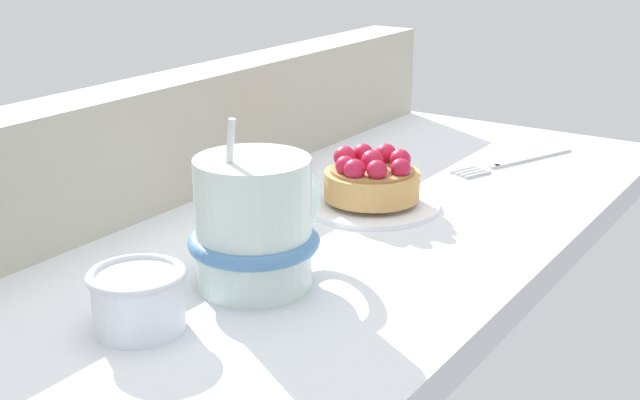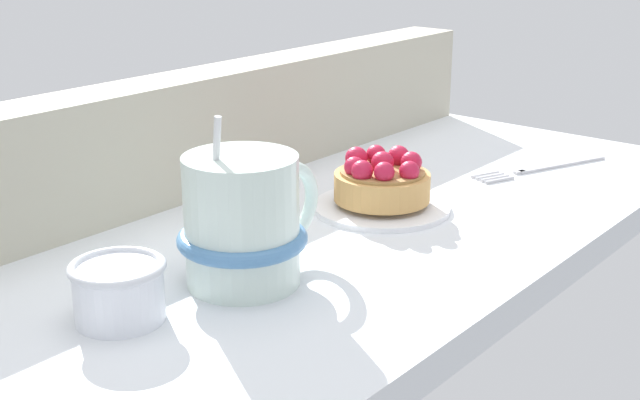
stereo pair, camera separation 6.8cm
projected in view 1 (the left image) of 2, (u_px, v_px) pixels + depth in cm
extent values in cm
cube|color=silver|center=(332.00, 233.00, 75.00)|extent=(81.57, 38.16, 2.72)
cube|color=#B2AD99|center=(189.00, 132.00, 81.22)|extent=(79.94, 5.83, 10.97)
cylinder|color=white|center=(372.00, 202.00, 77.11)|extent=(12.24, 12.24, 0.96)
cylinder|color=white|center=(371.00, 205.00, 77.18)|extent=(6.73, 6.73, 0.48)
cylinder|color=tan|center=(372.00, 185.00, 76.56)|extent=(8.55, 8.55, 2.42)
cylinder|color=#A37942|center=(372.00, 170.00, 76.12)|extent=(7.52, 7.52, 0.30)
sphere|color=#B71938|center=(372.00, 161.00, 75.86)|extent=(2.03, 2.03, 2.03)
sphere|color=#B71938|center=(386.00, 154.00, 78.09)|extent=(2.00, 2.00, 2.00)
sphere|color=#B71938|center=(363.00, 153.00, 78.31)|extent=(1.82, 1.82, 1.82)
sphere|color=#B71938|center=(345.00, 157.00, 77.37)|extent=(2.05, 2.05, 2.05)
sphere|color=#B71938|center=(342.00, 165.00, 75.07)|extent=(1.81, 1.81, 1.81)
sphere|color=#B71938|center=(355.00, 170.00, 73.81)|extent=(1.90, 1.90, 1.90)
sphere|color=#B71938|center=(377.00, 170.00, 73.43)|extent=(1.79, 1.79, 1.79)
sphere|color=#B71938|center=(401.00, 169.00, 74.34)|extent=(1.78, 1.78, 1.78)
sphere|color=#B71938|center=(400.00, 160.00, 76.33)|extent=(1.90, 1.90, 1.90)
cylinder|color=silver|center=(254.00, 223.00, 59.79)|extent=(8.14, 8.14, 9.45)
torus|color=#4C7FB2|center=(254.00, 241.00, 60.21)|extent=(9.32, 9.32, 1.13)
torus|color=silver|center=(295.00, 204.00, 63.73)|extent=(6.31, 1.02, 6.31)
cylinder|color=silver|center=(229.00, 157.00, 57.18)|extent=(0.84, 1.47, 5.52)
cube|color=#B7B7BC|center=(534.00, 157.00, 91.99)|extent=(11.01, 4.95, 0.60)
cube|color=#B7B7BC|center=(495.00, 165.00, 88.87)|extent=(1.32, 0.97, 0.60)
cube|color=#B7B7BC|center=(463.00, 168.00, 87.83)|extent=(3.34, 1.52, 0.60)
cube|color=#B7B7BC|center=(468.00, 170.00, 87.26)|extent=(3.34, 1.52, 0.60)
cube|color=#B7B7BC|center=(473.00, 172.00, 86.69)|extent=(3.34, 1.52, 0.60)
cube|color=#B7B7BC|center=(478.00, 174.00, 86.12)|extent=(3.34, 1.52, 0.60)
cylinder|color=silver|center=(139.00, 302.00, 54.37)|extent=(5.85, 5.85, 3.73)
torus|color=silver|center=(137.00, 275.00, 53.77)|extent=(6.33, 6.33, 0.60)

